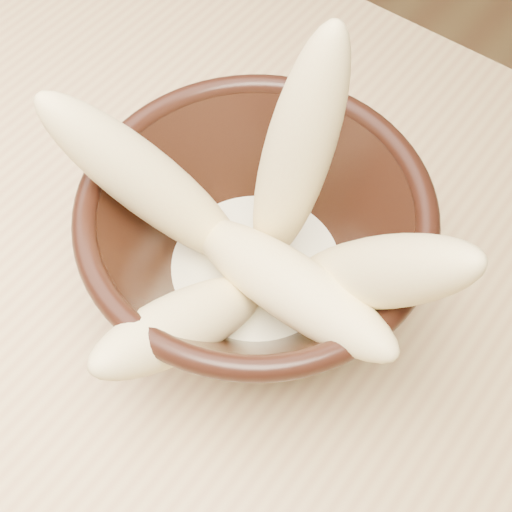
% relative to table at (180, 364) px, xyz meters
% --- Properties ---
extents(table, '(1.20, 0.80, 0.75)m').
position_rel_table_xyz_m(table, '(0.00, 0.00, 0.00)').
color(table, '#D9B677').
rests_on(table, ground).
extents(bowl, '(0.23, 0.23, 0.13)m').
position_rel_table_xyz_m(bowl, '(0.04, 0.06, 0.15)').
color(bowl, black).
rests_on(bowl, table).
extents(milk_puddle, '(0.13, 0.13, 0.02)m').
position_rel_table_xyz_m(milk_puddle, '(0.04, 0.06, 0.12)').
color(milk_puddle, '#FFF8CD').
rests_on(milk_puddle, bowl).
extents(banana_upright, '(0.07, 0.09, 0.20)m').
position_rel_table_xyz_m(banana_upright, '(0.05, 0.09, 0.22)').
color(banana_upright, '#F7D592').
rests_on(banana_upright, bowl).
extents(banana_left, '(0.15, 0.11, 0.17)m').
position_rel_table_xyz_m(banana_left, '(-0.03, 0.03, 0.20)').
color(banana_left, '#F7D592').
rests_on(banana_left, bowl).
extents(banana_right, '(0.15, 0.07, 0.18)m').
position_rel_table_xyz_m(banana_right, '(0.12, 0.05, 0.21)').
color(banana_right, '#F7D592').
rests_on(banana_right, bowl).
extents(banana_across, '(0.19, 0.08, 0.10)m').
position_rel_table_xyz_m(banana_across, '(0.08, 0.03, 0.18)').
color(banana_across, '#F7D592').
rests_on(banana_across, bowl).
extents(banana_front, '(0.06, 0.16, 0.12)m').
position_rel_table_xyz_m(banana_front, '(0.04, -0.02, 0.17)').
color(banana_front, '#F7D592').
rests_on(banana_front, bowl).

